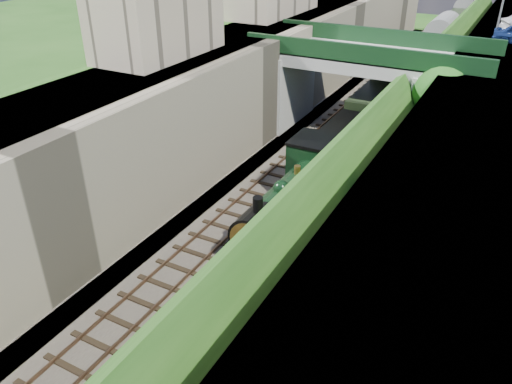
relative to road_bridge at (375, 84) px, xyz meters
The scene contains 16 objects.
ground 24.36m from the road_bridge, 92.25° to the right, with size 160.00×160.00×0.00m, color #1E4714.
trackbed 5.72m from the road_bridge, 103.28° to the right, with size 10.00×90.00×0.20m, color #473F38.
retaining_wall 7.61m from the road_bridge, 148.17° to the right, with size 1.00×90.00×7.00m, color #756B56.
street_plateau_left 10.73m from the road_bridge, 158.09° to the right, with size 6.00×90.00×7.00m, color #262628.
street_plateau_right 9.49m from the road_bridge, 25.06° to the right, with size 8.00×90.00×6.25m, color #262628.
embankment_slope 6.73m from the road_bridge, 52.41° to the right, with size 4.16×90.00×6.36m.
track_left 6.27m from the road_bridge, 126.35° to the right, with size 2.50×90.00×0.20m.
track_right 5.54m from the road_bridge, 86.34° to the right, with size 2.50×90.00×0.20m.
road_bridge is the anchor object (origin of this frame).
building_near 15.27m from the road_bridge, 136.24° to the right, with size 4.00×8.00×4.00m, color gray.
tree 5.64m from the road_bridge, 27.58° to the right, with size 3.60×3.80×6.60m.
locomotive 14.03m from the road_bridge, 88.94° to the right, with size 3.10×10.22×3.83m.
tender 6.95m from the road_bridge, 87.74° to the right, with size 2.70×6.00×3.05m.
coach_front 6.44m from the road_bridge, 87.60° to the left, with size 2.90×18.00×3.70m.
coach_middle 24.99m from the road_bridge, 89.41° to the left, with size 2.90×18.00×3.70m.
coach_rear 43.76m from the road_bridge, 89.66° to the left, with size 2.90×18.00×3.70m.
Camera 1 is at (9.65, -9.72, 14.29)m, focal length 35.00 mm.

